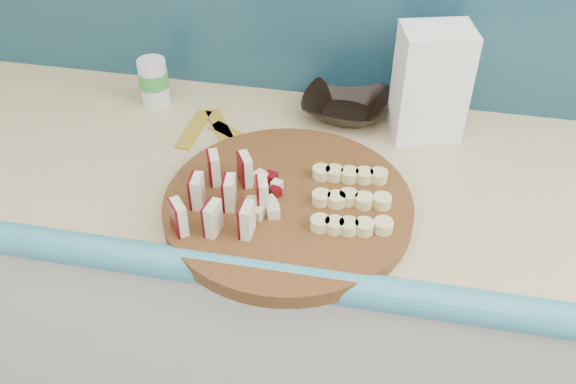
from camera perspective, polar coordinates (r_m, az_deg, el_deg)
The scene contains 9 objects.
kitchen_counter at distance 1.61m, azimuth -0.92°, elevation -10.26°, with size 2.20×0.63×0.91m.
cutting_board at distance 1.17m, azimuth 0.00°, elevation -1.27°, with size 0.46×0.46×0.03m, color #4E2610.
apple_wedges at distance 1.13m, azimuth -5.79°, elevation -0.33°, with size 0.15×0.19×0.06m.
apple_chunks at distance 1.16m, azimuth -1.41°, elevation -0.29°, with size 0.07×0.08×0.02m.
banana_slices at distance 1.16m, azimuth 5.52°, elevation -0.62°, with size 0.16×0.18×0.02m.
brown_bowl at distance 1.43m, azimuth 5.14°, elevation 7.68°, with size 0.19×0.19×0.05m, color black.
flour_bag at distance 1.35m, azimuth 12.57°, elevation 9.41°, with size 0.14×0.10×0.24m, color white.
canister at distance 1.48m, azimuth -11.84°, elevation 9.63°, with size 0.07×0.07×0.11m.
banana_peel at distance 1.39m, azimuth -6.29°, elevation 5.39°, with size 0.19×0.16×0.01m.
Camera 1 is at (0.32, 0.51, 1.71)m, focal length 40.00 mm.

